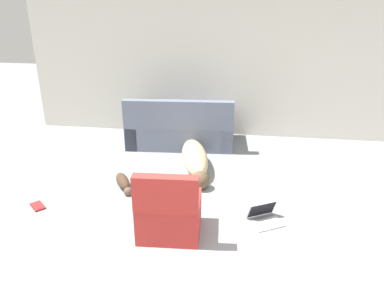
{
  "coord_description": "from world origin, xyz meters",
  "views": [
    {
      "loc": [
        0.35,
        -2.81,
        2.46
      ],
      "look_at": [
        -0.27,
        1.67,
        0.61
      ],
      "focal_mm": 35.0,
      "sensor_mm": 36.0,
      "label": 1
    }
  ],
  "objects_px": {
    "cat": "(123,182)",
    "couch": "(180,129)",
    "laptop_open": "(264,215)",
    "side_chair": "(169,212)",
    "dog": "(195,159)",
    "book_blue": "(193,200)",
    "book_red": "(38,206)"
  },
  "relations": [
    {
      "from": "cat",
      "to": "couch",
      "type": "bearing_deg",
      "value": 130.35
    },
    {
      "from": "couch",
      "to": "laptop_open",
      "type": "relative_size",
      "value": 4.02
    },
    {
      "from": "side_chair",
      "to": "couch",
      "type": "bearing_deg",
      "value": -86.38
    },
    {
      "from": "dog",
      "to": "book_blue",
      "type": "bearing_deg",
      "value": -8.37
    },
    {
      "from": "couch",
      "to": "side_chair",
      "type": "distance_m",
      "value": 2.59
    },
    {
      "from": "book_red",
      "to": "book_blue",
      "type": "bearing_deg",
      "value": 12.13
    },
    {
      "from": "book_red",
      "to": "laptop_open",
      "type": "bearing_deg",
      "value": 1.76
    },
    {
      "from": "cat",
      "to": "side_chair",
      "type": "bearing_deg",
      "value": 8.5
    },
    {
      "from": "book_red",
      "to": "cat",
      "type": "bearing_deg",
      "value": 34.21
    },
    {
      "from": "couch",
      "to": "cat",
      "type": "height_order",
      "value": "couch"
    },
    {
      "from": "dog",
      "to": "laptop_open",
      "type": "relative_size",
      "value": 3.57
    },
    {
      "from": "laptop_open",
      "to": "book_blue",
      "type": "height_order",
      "value": "laptop_open"
    },
    {
      "from": "book_red",
      "to": "side_chair",
      "type": "distance_m",
      "value": 1.76
    },
    {
      "from": "laptop_open",
      "to": "book_blue",
      "type": "bearing_deg",
      "value": 131.46
    },
    {
      "from": "laptop_open",
      "to": "side_chair",
      "type": "xyz_separation_m",
      "value": [
        -1.03,
        -0.4,
        0.2
      ]
    },
    {
      "from": "couch",
      "to": "cat",
      "type": "bearing_deg",
      "value": 69.07
    },
    {
      "from": "side_chair",
      "to": "book_blue",
      "type": "bearing_deg",
      "value": -105.74
    },
    {
      "from": "dog",
      "to": "book_red",
      "type": "height_order",
      "value": "dog"
    },
    {
      "from": "dog",
      "to": "side_chair",
      "type": "bearing_deg",
      "value": -16.52
    },
    {
      "from": "side_chair",
      "to": "laptop_open",
      "type": "bearing_deg",
      "value": -162.1
    },
    {
      "from": "couch",
      "to": "laptop_open",
      "type": "distance_m",
      "value": 2.56
    },
    {
      "from": "book_red",
      "to": "book_blue",
      "type": "height_order",
      "value": "same"
    },
    {
      "from": "dog",
      "to": "book_red",
      "type": "xyz_separation_m",
      "value": [
        -1.78,
        -1.31,
        -0.15
      ]
    },
    {
      "from": "laptop_open",
      "to": "book_blue",
      "type": "relative_size",
      "value": 2.18
    },
    {
      "from": "couch",
      "to": "book_blue",
      "type": "relative_size",
      "value": 8.75
    },
    {
      "from": "cat",
      "to": "book_blue",
      "type": "bearing_deg",
      "value": 45.03
    },
    {
      "from": "couch",
      "to": "book_red",
      "type": "relative_size",
      "value": 7.5
    },
    {
      "from": "couch",
      "to": "book_blue",
      "type": "xyz_separation_m",
      "value": [
        0.47,
        -1.86,
        -0.26
      ]
    },
    {
      "from": "dog",
      "to": "book_blue",
      "type": "relative_size",
      "value": 7.77
    },
    {
      "from": "couch",
      "to": "cat",
      "type": "xyz_separation_m",
      "value": [
        -0.5,
        -1.65,
        -0.18
      ]
    },
    {
      "from": "laptop_open",
      "to": "couch",
      "type": "bearing_deg",
      "value": 93.13
    },
    {
      "from": "laptop_open",
      "to": "book_red",
      "type": "xyz_separation_m",
      "value": [
        -2.74,
        -0.08,
        -0.06
      ]
    }
  ]
}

